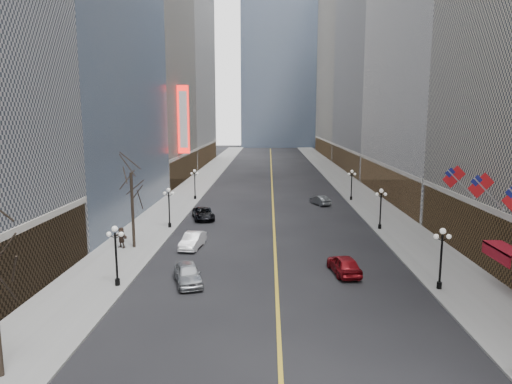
# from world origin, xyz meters

# --- Properties ---
(sidewalk_east) EXTENTS (6.00, 230.00, 0.15)m
(sidewalk_east) POSITION_xyz_m (14.00, 70.00, 0.07)
(sidewalk_east) COLOR gray
(sidewalk_east) RESTS_ON ground
(sidewalk_west) EXTENTS (6.00, 230.00, 0.15)m
(sidewalk_west) POSITION_xyz_m (-14.00, 70.00, 0.07)
(sidewalk_west) COLOR gray
(sidewalk_west) RESTS_ON ground
(lane_line) EXTENTS (0.25, 200.00, 0.02)m
(lane_line) POSITION_xyz_m (0.00, 80.00, 0.01)
(lane_line) COLOR gold
(lane_line) RESTS_ON ground
(bldg_east_c) EXTENTS (26.60, 40.60, 48.80)m
(bldg_east_c) POSITION_xyz_m (29.88, 106.00, 24.18)
(bldg_east_c) COLOR gray
(bldg_east_c) RESTS_ON ground
(bldg_east_d) EXTENTS (26.60, 46.60, 62.80)m
(bldg_east_d) POSITION_xyz_m (29.90, 149.00, 31.17)
(bldg_east_d) COLOR #9D9482
(bldg_east_d) RESTS_ON ground
(bldg_west_c) EXTENTS (26.60, 30.60, 50.80)m
(bldg_west_c) POSITION_xyz_m (-29.88, 87.00, 25.19)
(bldg_west_c) COLOR #9D9482
(bldg_west_c) RESTS_ON ground
(bldg_west_d) EXTENTS (26.60, 38.60, 72.80)m
(bldg_west_d) POSITION_xyz_m (-29.92, 121.00, 36.17)
(bldg_west_d) COLOR silver
(bldg_west_d) RESTS_ON ground
(streetlamp_east_1) EXTENTS (1.26, 0.44, 4.52)m
(streetlamp_east_1) POSITION_xyz_m (11.80, 30.00, 2.90)
(streetlamp_east_1) COLOR black
(streetlamp_east_1) RESTS_ON sidewalk_east
(streetlamp_east_2) EXTENTS (1.26, 0.44, 4.52)m
(streetlamp_east_2) POSITION_xyz_m (11.80, 48.00, 2.90)
(streetlamp_east_2) COLOR black
(streetlamp_east_2) RESTS_ON sidewalk_east
(streetlamp_east_3) EXTENTS (1.26, 0.44, 4.52)m
(streetlamp_east_3) POSITION_xyz_m (11.80, 66.00, 2.90)
(streetlamp_east_3) COLOR black
(streetlamp_east_3) RESTS_ON sidewalk_east
(streetlamp_west_1) EXTENTS (1.26, 0.44, 4.52)m
(streetlamp_west_1) POSITION_xyz_m (-11.80, 30.00, 2.90)
(streetlamp_west_1) COLOR black
(streetlamp_west_1) RESTS_ON sidewalk_west
(streetlamp_west_2) EXTENTS (1.26, 0.44, 4.52)m
(streetlamp_west_2) POSITION_xyz_m (-11.80, 48.00, 2.90)
(streetlamp_west_2) COLOR black
(streetlamp_west_2) RESTS_ON sidewalk_west
(streetlamp_west_3) EXTENTS (1.26, 0.44, 4.52)m
(streetlamp_west_3) POSITION_xyz_m (-11.80, 66.00, 2.90)
(streetlamp_west_3) COLOR black
(streetlamp_west_3) RESTS_ON sidewalk_west
(flag_4) EXTENTS (2.87, 0.12, 2.87)m
(flag_4) POSITION_xyz_m (15.31, 32.00, 7.29)
(flag_4) COLOR #B2B2B7
(flag_4) RESTS_ON ground
(flag_5) EXTENTS (2.87, 0.12, 2.87)m
(flag_5) POSITION_xyz_m (15.31, 37.00, 7.29)
(flag_5) COLOR #B2B2B7
(flag_5) RESTS_ON ground
(awning_c) EXTENTS (1.40, 4.00, 0.93)m
(awning_c) POSITION_xyz_m (16.11, 30.00, 3.08)
(awning_c) COLOR maroon
(awning_c) RESTS_ON ground
(theatre_marquee) EXTENTS (2.00, 0.55, 12.00)m
(theatre_marquee) POSITION_xyz_m (-15.88, 80.00, 12.00)
(theatre_marquee) COLOR red
(theatre_marquee) RESTS_ON ground
(tree_west_far) EXTENTS (3.60, 3.60, 7.92)m
(tree_west_far) POSITION_xyz_m (-13.50, 40.00, 6.24)
(tree_west_far) COLOR #2D231C
(tree_west_far) RESTS_ON sidewalk_west
(car_nb_near) EXTENTS (3.19, 4.98, 1.58)m
(car_nb_near) POSITION_xyz_m (-6.71, 30.90, 0.79)
(car_nb_near) COLOR #A6AAAE
(car_nb_near) RESTS_ON ground
(car_nb_mid) EXTENTS (2.14, 4.66, 1.48)m
(car_nb_mid) POSITION_xyz_m (-7.91, 40.40, 0.74)
(car_nb_mid) COLOR white
(car_nb_mid) RESTS_ON ground
(car_nb_far) EXTENTS (3.61, 5.59, 1.43)m
(car_nb_far) POSITION_xyz_m (-8.65, 52.79, 0.72)
(car_nb_far) COLOR black
(car_nb_far) RESTS_ON ground
(car_sb_mid) EXTENTS (2.52, 4.85, 1.58)m
(car_sb_mid) POSITION_xyz_m (5.45, 33.40, 0.79)
(car_sb_mid) COLOR maroon
(car_sb_mid) RESTS_ON ground
(car_sb_far) EXTENTS (2.90, 4.29, 1.34)m
(car_sb_far) POSITION_xyz_m (6.75, 62.60, 0.67)
(car_sb_far) COLOR #4C5053
(car_sb_far) RESTS_ON ground
(ped_west_far) EXTENTS (1.86, 1.37, 1.98)m
(ped_west_far) POSITION_xyz_m (-14.64, 39.79, 1.14)
(ped_west_far) COLOR #33241C
(ped_west_far) RESTS_ON sidewalk_west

